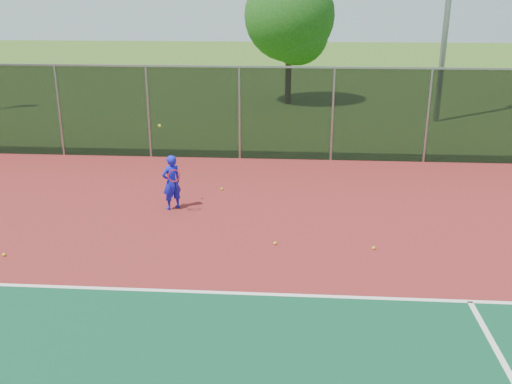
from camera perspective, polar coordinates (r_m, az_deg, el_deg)
court_apron at (r=9.76m, az=10.57°, el=-13.35°), size 30.00×20.00×0.02m
fence_back at (r=18.57m, az=7.67°, el=7.77°), size 30.00×0.06×3.03m
tennis_player at (r=14.47m, az=-8.44°, el=0.98°), size 0.61×0.71×2.16m
practice_ball_0 at (r=12.50m, az=1.92°, el=-5.13°), size 0.07×0.07×0.07m
practice_ball_2 at (r=13.08m, az=-23.90°, el=-5.75°), size 0.07×0.07×0.07m
practice_ball_5 at (r=15.92m, az=-3.44°, el=0.32°), size 0.07×0.07×0.07m
practice_ball_7 at (r=12.53m, az=11.70°, el=-5.50°), size 0.07×0.07×0.07m
tree_back_left at (r=28.39m, az=3.55°, el=16.77°), size 4.32×4.32×6.35m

